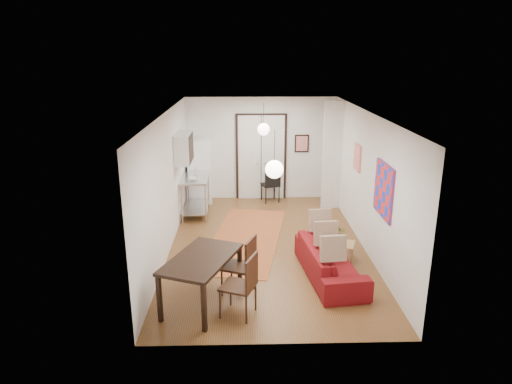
{
  "coord_description": "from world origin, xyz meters",
  "views": [
    {
      "loc": [
        -0.5,
        -9.2,
        4.09
      ],
      "look_at": [
        -0.24,
        -0.01,
        1.25
      ],
      "focal_mm": 32.0,
      "sensor_mm": 36.0,
      "label": 1
    }
  ],
  "objects_px": {
    "sofa": "(330,261)",
    "coffee_table": "(333,244)",
    "dining_chair_near": "(238,258)",
    "dining_chair_far": "(238,277)",
    "dining_table": "(202,263)",
    "black_side_chair": "(270,181)",
    "fridge": "(199,171)",
    "kitchen_counter": "(196,190)"
  },
  "relations": [
    {
      "from": "fridge",
      "to": "black_side_chair",
      "type": "distance_m",
      "value": 2.03
    },
    {
      "from": "sofa",
      "to": "coffee_table",
      "type": "height_order",
      "value": "sofa"
    },
    {
      "from": "fridge",
      "to": "dining_chair_far",
      "type": "height_order",
      "value": "fridge"
    },
    {
      "from": "sofa",
      "to": "dining_chair_far",
      "type": "xyz_separation_m",
      "value": [
        -1.72,
        -1.15,
        0.3
      ]
    },
    {
      "from": "dining_table",
      "to": "black_side_chair",
      "type": "bearing_deg",
      "value": 75.39
    },
    {
      "from": "sofa",
      "to": "dining_chair_far",
      "type": "relative_size",
      "value": 2.07
    },
    {
      "from": "dining_chair_far",
      "to": "black_side_chair",
      "type": "bearing_deg",
      "value": -166.66
    },
    {
      "from": "black_side_chair",
      "to": "sofa",
      "type": "bearing_deg",
      "value": 84.42
    },
    {
      "from": "dining_table",
      "to": "dining_chair_near",
      "type": "bearing_deg",
      "value": 37.36
    },
    {
      "from": "black_side_chair",
      "to": "fridge",
      "type": "bearing_deg",
      "value": -13.26
    },
    {
      "from": "dining_chair_near",
      "to": "fridge",
      "type": "bearing_deg",
      "value": -145.51
    },
    {
      "from": "sofa",
      "to": "kitchen_counter",
      "type": "height_order",
      "value": "kitchen_counter"
    },
    {
      "from": "dining_chair_near",
      "to": "dining_chair_far",
      "type": "bearing_deg",
      "value": 21.7
    },
    {
      "from": "dining_table",
      "to": "sofa",
      "type": "bearing_deg",
      "value": 21.38
    },
    {
      "from": "dining_table",
      "to": "fridge",
      "type": "bearing_deg",
      "value": 95.65
    },
    {
      "from": "sofa",
      "to": "dining_chair_near",
      "type": "height_order",
      "value": "dining_chair_near"
    },
    {
      "from": "sofa",
      "to": "dining_table",
      "type": "distance_m",
      "value": 2.53
    },
    {
      "from": "dining_table",
      "to": "dining_chair_far",
      "type": "bearing_deg",
      "value": -21.96
    },
    {
      "from": "sofa",
      "to": "dining_chair_near",
      "type": "relative_size",
      "value": 2.07
    },
    {
      "from": "coffee_table",
      "to": "dining_chair_far",
      "type": "height_order",
      "value": "dining_chair_far"
    },
    {
      "from": "sofa",
      "to": "fridge",
      "type": "relative_size",
      "value": 1.22
    },
    {
      "from": "sofa",
      "to": "coffee_table",
      "type": "relative_size",
      "value": 2.34
    },
    {
      "from": "sofa",
      "to": "coffee_table",
      "type": "xyz_separation_m",
      "value": [
        0.21,
        0.78,
        -0.0
      ]
    },
    {
      "from": "coffee_table",
      "to": "kitchen_counter",
      "type": "relative_size",
      "value": 0.7
    },
    {
      "from": "coffee_table",
      "to": "dining_table",
      "type": "distance_m",
      "value": 3.07
    },
    {
      "from": "dining_table",
      "to": "dining_chair_near",
      "type": "distance_m",
      "value": 0.77
    },
    {
      "from": "dining_table",
      "to": "dining_chair_far",
      "type": "distance_m",
      "value": 0.66
    },
    {
      "from": "kitchen_counter",
      "to": "dining_table",
      "type": "relative_size",
      "value": 0.76
    },
    {
      "from": "sofa",
      "to": "black_side_chair",
      "type": "height_order",
      "value": "black_side_chair"
    },
    {
      "from": "dining_chair_near",
      "to": "black_side_chair",
      "type": "height_order",
      "value": "dining_chair_near"
    },
    {
      "from": "coffee_table",
      "to": "dining_chair_near",
      "type": "height_order",
      "value": "dining_chair_near"
    },
    {
      "from": "sofa",
      "to": "dining_chair_near",
      "type": "bearing_deg",
      "value": 97.84
    },
    {
      "from": "dining_chair_far",
      "to": "black_side_chair",
      "type": "height_order",
      "value": "dining_chair_far"
    },
    {
      "from": "kitchen_counter",
      "to": "dining_table",
      "type": "bearing_deg",
      "value": -83.91
    },
    {
      "from": "fridge",
      "to": "dining_chair_near",
      "type": "xyz_separation_m",
      "value": [
        1.14,
        -5.03,
        -0.28
      ]
    },
    {
      "from": "kitchen_counter",
      "to": "dining_chair_near",
      "type": "xyz_separation_m",
      "value": [
        1.14,
        -3.98,
        -0.06
      ]
    },
    {
      "from": "coffee_table",
      "to": "kitchen_counter",
      "type": "distance_m",
      "value": 4.14
    },
    {
      "from": "dining_chair_far",
      "to": "black_side_chair",
      "type": "xyz_separation_m",
      "value": [
        0.86,
        5.83,
        -0.03
      ]
    },
    {
      "from": "sofa",
      "to": "black_side_chair",
      "type": "xyz_separation_m",
      "value": [
        -0.86,
        4.68,
        0.26
      ]
    },
    {
      "from": "fridge",
      "to": "dining_table",
      "type": "relative_size",
      "value": 1.02
    },
    {
      "from": "dining_chair_far",
      "to": "sofa",
      "type": "bearing_deg",
      "value": 145.5
    },
    {
      "from": "dining_table",
      "to": "black_side_chair",
      "type": "relative_size",
      "value": 1.78
    }
  ]
}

